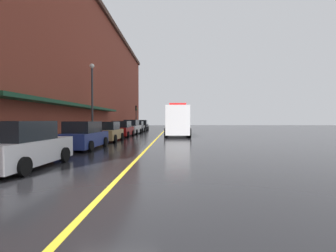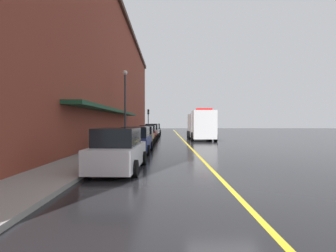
{
  "view_description": "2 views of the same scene",
  "coord_description": "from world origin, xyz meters",
  "px_view_note": "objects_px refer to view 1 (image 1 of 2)",
  "views": [
    {
      "loc": [
        1.77,
        -6.55,
        1.84
      ],
      "look_at": [
        0.9,
        25.41,
        1.05
      ],
      "focal_mm": 26.42,
      "sensor_mm": 36.0,
      "label": 1
    },
    {
      "loc": [
        -1.96,
        -8.09,
        2.04
      ],
      "look_at": [
        -1.78,
        19.24,
        1.65
      ],
      "focal_mm": 26.96,
      "sensor_mm": 36.0,
      "label": 2
    }
  ],
  "objects_px": {
    "parked_car_1": "(84,136)",
    "box_truck": "(177,121)",
    "parking_meter_0": "(126,125)",
    "parking_meter_2": "(34,135)",
    "street_lamp_left": "(92,93)",
    "parked_car_3": "(122,129)",
    "parking_meter_1": "(96,129)",
    "parked_car_4": "(132,127)",
    "parked_car_2": "(108,132)",
    "parked_car_6": "(142,126)",
    "parked_car_0": "(23,146)",
    "parked_car_5": "(137,127)",
    "traffic_light_near": "(136,113)",
    "parking_meter_3": "(124,125)"
  },
  "relations": [
    {
      "from": "parked_car_6",
      "to": "parked_car_0",
      "type": "bearing_deg",
      "value": 178.04
    },
    {
      "from": "box_truck",
      "to": "street_lamp_left",
      "type": "xyz_separation_m",
      "value": [
        -8.02,
        -5.04,
        2.71
      ]
    },
    {
      "from": "parked_car_5",
      "to": "parking_meter_0",
      "type": "bearing_deg",
      "value": 131.43
    },
    {
      "from": "box_truck",
      "to": "parking_meter_3",
      "type": "bearing_deg",
      "value": -131.97
    },
    {
      "from": "parked_car_0",
      "to": "parking_meter_0",
      "type": "relative_size",
      "value": 3.4
    },
    {
      "from": "parked_car_5",
      "to": "street_lamp_left",
      "type": "xyz_separation_m",
      "value": [
        -1.98,
        -14.54,
        3.63
      ]
    },
    {
      "from": "parking_meter_0",
      "to": "street_lamp_left",
      "type": "distance_m",
      "value": 13.73
    },
    {
      "from": "parked_car_4",
      "to": "street_lamp_left",
      "type": "distance_m",
      "value": 10.18
    },
    {
      "from": "parked_car_5",
      "to": "parking_meter_3",
      "type": "relative_size",
      "value": 3.33
    },
    {
      "from": "parked_car_0",
      "to": "box_truck",
      "type": "distance_m",
      "value": 19.74
    },
    {
      "from": "street_lamp_left",
      "to": "parked_car_3",
      "type": "bearing_deg",
      "value": 64.61
    },
    {
      "from": "parked_car_6",
      "to": "parked_car_1",
      "type": "bearing_deg",
      "value": 178.05
    },
    {
      "from": "parked_car_0",
      "to": "traffic_light_near",
      "type": "height_order",
      "value": "traffic_light_near"
    },
    {
      "from": "parked_car_1",
      "to": "box_truck",
      "type": "height_order",
      "value": "box_truck"
    },
    {
      "from": "parked_car_5",
      "to": "parked_car_6",
      "type": "bearing_deg",
      "value": -0.77
    },
    {
      "from": "parking_meter_0",
      "to": "parking_meter_1",
      "type": "distance_m",
      "value": 14.05
    },
    {
      "from": "parking_meter_2",
      "to": "parking_meter_3",
      "type": "height_order",
      "value": "same"
    },
    {
      "from": "parked_car_0",
      "to": "parking_meter_3",
      "type": "height_order",
      "value": "parked_car_0"
    },
    {
      "from": "traffic_light_near",
      "to": "parked_car_1",
      "type": "bearing_deg",
      "value": -87.45
    },
    {
      "from": "parked_car_0",
      "to": "parked_car_4",
      "type": "height_order",
      "value": "parked_car_4"
    },
    {
      "from": "parking_meter_1",
      "to": "street_lamp_left",
      "type": "height_order",
      "value": "street_lamp_left"
    },
    {
      "from": "parked_car_5",
      "to": "box_truck",
      "type": "height_order",
      "value": "box_truck"
    },
    {
      "from": "parked_car_3",
      "to": "parking_meter_2",
      "type": "height_order",
      "value": "parked_car_3"
    },
    {
      "from": "parked_car_6",
      "to": "parking_meter_1",
      "type": "relative_size",
      "value": 3.46
    },
    {
      "from": "parked_car_3",
      "to": "parking_meter_2",
      "type": "relative_size",
      "value": 3.43
    },
    {
      "from": "parked_car_2",
      "to": "parking_meter_3",
      "type": "height_order",
      "value": "parked_car_2"
    },
    {
      "from": "parking_meter_2",
      "to": "parking_meter_0",
      "type": "bearing_deg",
      "value": 90.0
    },
    {
      "from": "parked_car_1",
      "to": "parked_car_3",
      "type": "distance_m",
      "value": 11.51
    },
    {
      "from": "parked_car_4",
      "to": "parked_car_1",
      "type": "bearing_deg",
      "value": -178.46
    },
    {
      "from": "parking_meter_3",
      "to": "street_lamp_left",
      "type": "distance_m",
      "value": 12.2
    },
    {
      "from": "parked_car_2",
      "to": "parked_car_6",
      "type": "relative_size",
      "value": 0.92
    },
    {
      "from": "parked_car_2",
      "to": "parking_meter_1",
      "type": "xyz_separation_m",
      "value": [
        -1.31,
        0.93,
        0.27
      ]
    },
    {
      "from": "parked_car_1",
      "to": "traffic_light_near",
      "type": "xyz_separation_m",
      "value": [
        -1.32,
        29.5,
        2.34
      ]
    },
    {
      "from": "parked_car_0",
      "to": "street_lamp_left",
      "type": "distance_m",
      "value": 14.31
    },
    {
      "from": "parked_car_0",
      "to": "parked_car_2",
      "type": "relative_size",
      "value": 1.07
    },
    {
      "from": "parked_car_0",
      "to": "traffic_light_near",
      "type": "relative_size",
      "value": 1.05
    },
    {
      "from": "parking_meter_2",
      "to": "parking_meter_3",
      "type": "xyz_separation_m",
      "value": [
        0.0,
        22.34,
        0.0
      ]
    },
    {
      "from": "parked_car_5",
      "to": "parking_meter_3",
      "type": "bearing_deg",
      "value": 153.65
    },
    {
      "from": "parked_car_4",
      "to": "parked_car_5",
      "type": "bearing_deg",
      "value": 3.18
    },
    {
      "from": "parked_car_3",
      "to": "street_lamp_left",
      "type": "relative_size",
      "value": 0.66
    },
    {
      "from": "parked_car_4",
      "to": "parked_car_5",
      "type": "distance_m",
      "value": 5.22
    },
    {
      "from": "parked_car_1",
      "to": "parking_meter_2",
      "type": "xyz_separation_m",
      "value": [
        -1.38,
        -3.17,
        0.24
      ]
    },
    {
      "from": "parked_car_0",
      "to": "parking_meter_2",
      "type": "height_order",
      "value": "parked_car_0"
    },
    {
      "from": "parking_meter_0",
      "to": "parking_meter_1",
      "type": "xyz_separation_m",
      "value": [
        0.0,
        -14.05,
        0.0
      ]
    },
    {
      "from": "parking_meter_0",
      "to": "box_truck",
      "type": "bearing_deg",
      "value": -48.1
    },
    {
      "from": "parked_car_3",
      "to": "parked_car_0",
      "type": "bearing_deg",
      "value": -179.34
    },
    {
      "from": "parked_car_5",
      "to": "box_truck",
      "type": "xyz_separation_m",
      "value": [
        6.04,
        -9.5,
        0.92
      ]
    },
    {
      "from": "parking_meter_0",
      "to": "parking_meter_3",
      "type": "distance_m",
      "value": 1.59
    },
    {
      "from": "parking_meter_0",
      "to": "parking_meter_3",
      "type": "bearing_deg",
      "value": -90.0
    },
    {
      "from": "parked_car_6",
      "to": "traffic_light_near",
      "type": "height_order",
      "value": "traffic_light_near"
    }
  ]
}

